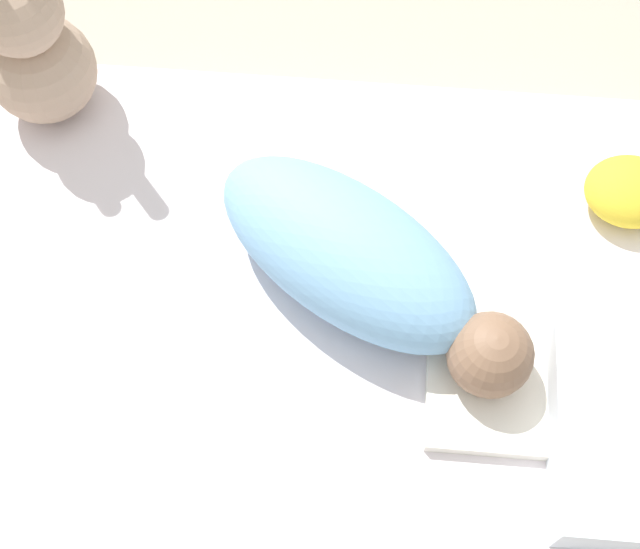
{
  "coord_description": "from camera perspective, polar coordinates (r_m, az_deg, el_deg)",
  "views": [
    {
      "loc": [
        0.08,
        -0.5,
        1.29
      ],
      "look_at": [
        0.03,
        0.02,
        0.22
      ],
      "focal_mm": 50.0,
      "sensor_mm": 36.0,
      "label": 1
    }
  ],
  "objects": [
    {
      "name": "bed_mattress",
      "position": [
        1.31,
        -1.51,
        -3.41
      ],
      "size": [
        1.28,
        0.78,
        0.17
      ],
      "color": "white",
      "rests_on": "ground_plane"
    },
    {
      "name": "bunny_plush",
      "position": [
        1.37,
        -17.93,
        13.65
      ],
      "size": [
        0.16,
        0.16,
        0.35
      ],
      "color": "tan",
      "rests_on": "bed_mattress"
    },
    {
      "name": "turtle_plush",
      "position": [
        1.35,
        19.49,
        5.0
      ],
      "size": [
        0.17,
        0.12,
        0.07
      ],
      "color": "yellow",
      "rests_on": "bed_mattress"
    },
    {
      "name": "swaddled_baby",
      "position": [
        1.18,
        2.64,
        0.76
      ],
      "size": [
        0.47,
        0.38,
        0.15
      ],
      "rotation": [
        0.0,
        0.0,
        5.7
      ],
      "color": "#7FB7E5",
      "rests_on": "bed_mattress"
    },
    {
      "name": "ground_plane",
      "position": [
        1.39,
        -1.43,
        -4.74
      ],
      "size": [
        12.0,
        12.0,
        0.0
      ],
      "primitive_type": "plane",
      "color": "#B2A893"
    },
    {
      "name": "burp_cloth",
      "position": [
        1.21,
        12.38,
        -6.48
      ],
      "size": [
        0.23,
        0.21,
        0.02
      ],
      "color": "white",
      "rests_on": "bed_mattress"
    }
  ]
}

